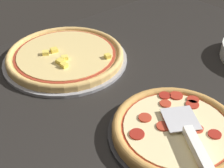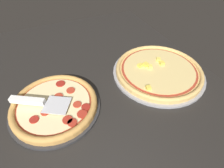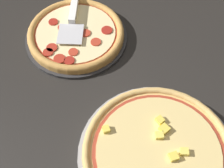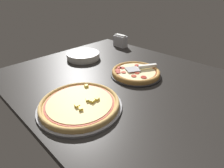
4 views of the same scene
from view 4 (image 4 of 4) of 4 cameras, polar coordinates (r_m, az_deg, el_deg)
The scene contains 8 objects.
ground_plane at distance 110.89cm, azimuth 3.98°, elevation 0.67°, with size 149.78×120.01×3.60cm, color black.
pizza_pan_front at distance 116.07cm, azimuth 7.70°, elevation 3.13°, with size 33.07×33.07×1.00cm, color #2D2D30.
pizza_front at distance 115.25cm, azimuth 7.74°, elevation 3.96°, with size 31.09×31.09×2.79cm.
pizza_pan_back at distance 86.92cm, azimuth -10.37°, elevation -7.06°, with size 40.83×40.83×1.00cm, color #939399.
pizza_back at distance 85.91cm, azimuth -10.47°, elevation -6.13°, with size 38.38×38.38×3.14cm.
serving_spatula at distance 118.04cm, azimuth 10.50°, elevation 5.55°, with size 15.13×20.82×2.00cm.
plate_stack at distance 143.63cm, azimuth -9.35°, elevation 9.13°, with size 25.99×25.99×4.90cm.
napkin_holder at distance 171.59cm, azimuth 2.75°, elevation 13.87°, with size 13.32×7.06×11.27cm.
Camera 4 is at (-61.48, 75.24, 51.65)cm, focal length 28.00 mm.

